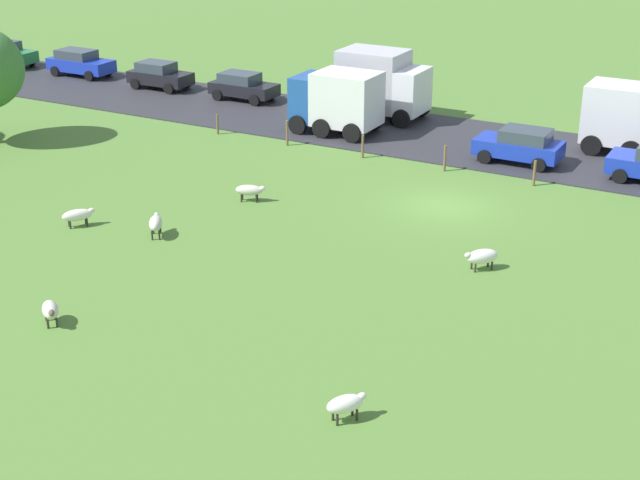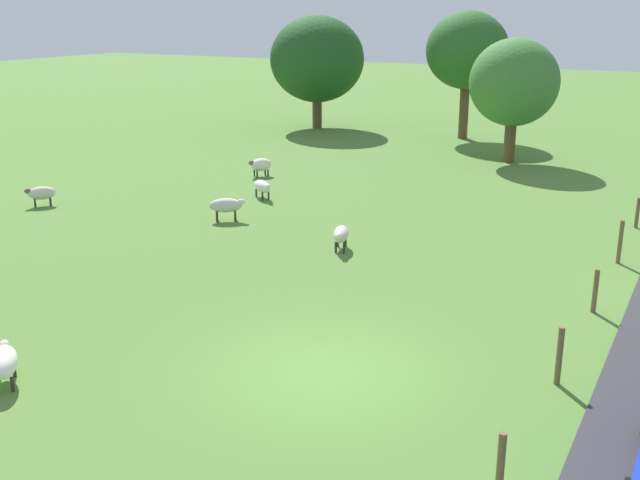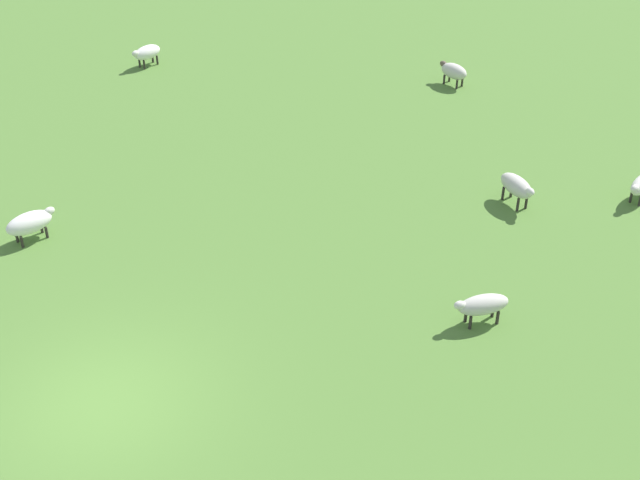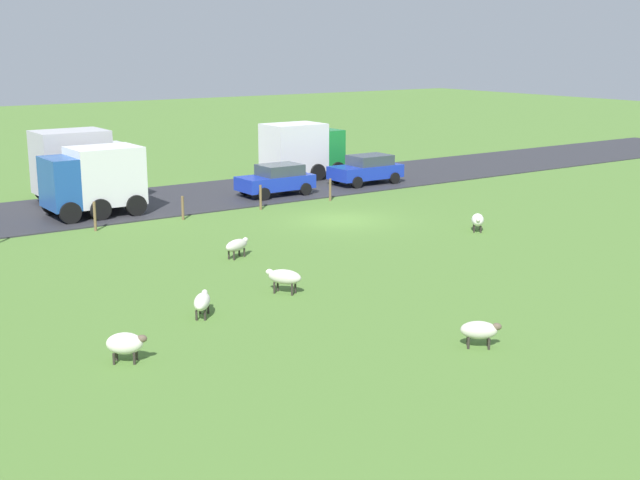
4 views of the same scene
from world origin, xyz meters
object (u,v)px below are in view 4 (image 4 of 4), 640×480
at_px(sheep_2, 284,277).
at_px(car_2, 367,169).
at_px(sheep_0, 478,220).
at_px(sheep_6, 479,330).
at_px(truck_1, 301,149).
at_px(truck_0, 81,164).
at_px(sheep_3, 237,245).
at_px(sheep_5, 202,302).
at_px(sheep_1, 125,344).
at_px(car_5, 276,179).
at_px(truck_2, 94,179).

bearing_deg(sheep_2, car_2, -44.98).
distance_m(sheep_0, sheep_6, 14.34).
distance_m(sheep_2, truck_1, 23.24).
relative_size(sheep_2, sheep_6, 1.14).
bearing_deg(sheep_6, truck_0, 2.89).
bearing_deg(sheep_3, sheep_5, 142.18).
xyz_separation_m(sheep_3, truck_1, (14.11, -12.32, 1.30)).
height_order(sheep_3, car_2, car_2).
distance_m(sheep_0, sheep_1, 19.12).
xyz_separation_m(sheep_2, car_5, (15.11, -9.18, 0.34)).
bearing_deg(sheep_5, car_5, -38.31).
relative_size(sheep_0, truck_2, 0.28).
bearing_deg(sheep_0, sheep_6, 135.02).
relative_size(sheep_1, truck_0, 0.23).
xyz_separation_m(sheep_1, car_5, (17.91, -15.70, 0.38)).
distance_m(sheep_6, truck_0, 26.30).
distance_m(sheep_5, truck_2, 16.35).
bearing_deg(sheep_1, sheep_2, -66.79).
bearing_deg(sheep_1, sheep_6, -118.21).
xyz_separation_m(truck_1, car_2, (-3.69, -1.96, -0.89)).
height_order(sheep_3, car_5, car_5).
bearing_deg(sheep_0, truck_1, -5.90).
xyz_separation_m(sheep_3, truck_0, (14.22, 0.79, 1.46)).
distance_m(sheep_0, truck_1, 16.12).
xyz_separation_m(truck_0, car_2, (-3.80, -15.07, -1.05)).
bearing_deg(sheep_3, sheep_1, 135.50).
bearing_deg(sheep_0, sheep_5, 103.69).
distance_m(sheep_0, truck_0, 19.80).
height_order(truck_2, car_2, truck_2).
distance_m(sheep_2, car_2, 21.64).
height_order(sheep_2, truck_1, truck_1).
relative_size(sheep_1, sheep_2, 0.90).
bearing_deg(sheep_5, sheep_2, -79.10).
relative_size(truck_0, car_2, 1.13).
height_order(truck_0, car_5, truck_0).
xyz_separation_m(sheep_5, car_5, (15.74, -12.43, 0.42)).
height_order(sheep_3, truck_1, truck_1).
relative_size(sheep_2, truck_2, 0.28).
relative_size(sheep_0, car_2, 0.29).
height_order(sheep_2, truck_0, truck_0).
height_order(sheep_2, car_2, car_2).
distance_m(sheep_2, sheep_3, 4.98).
height_order(sheep_1, truck_1, truck_1).
bearing_deg(sheep_6, truck_1, -24.28).
xyz_separation_m(sheep_3, car_5, (10.23, -8.16, 0.40)).
height_order(sheep_3, truck_2, truck_2).
xyz_separation_m(sheep_5, car_2, (15.93, -18.55, 0.43)).
xyz_separation_m(sheep_2, truck_0, (19.10, -0.22, 1.40)).
bearing_deg(sheep_6, sheep_2, 12.26).
height_order(sheep_5, truck_1, truck_1).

